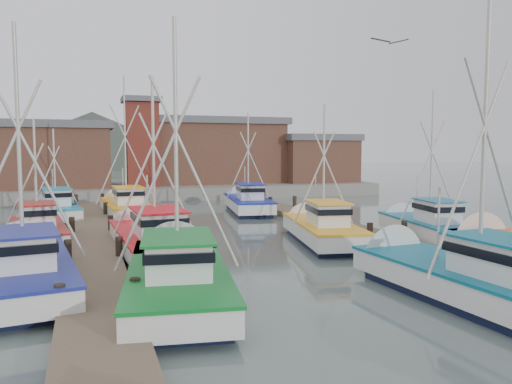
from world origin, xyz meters
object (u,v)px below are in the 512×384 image
object	(u,v)px
lookout_tower	(142,141)
boat_4	(177,274)
boat_8	(152,239)
boat_12	(125,207)

from	to	relation	value
lookout_tower	boat_4	world-z (taller)	lookout_tower
boat_4	boat_8	distance (m)	6.84
lookout_tower	boat_4	xyz separation A→B (m)	(-2.43, -32.89, -4.87)
lookout_tower	boat_4	distance (m)	33.34
boat_4	boat_12	size ratio (longest dim) A/B	0.95
boat_4	boat_12	distance (m)	20.10
boat_12	lookout_tower	bearing A→B (deg)	74.92
boat_8	boat_12	world-z (taller)	boat_12
lookout_tower	boat_12	bearing A→B (deg)	-101.54
boat_12	boat_8	bearing A→B (deg)	-92.63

